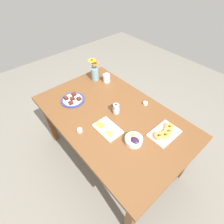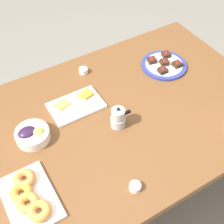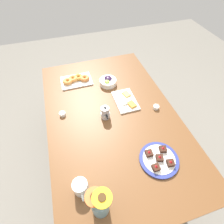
{
  "view_description": "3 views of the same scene",
  "coord_description": "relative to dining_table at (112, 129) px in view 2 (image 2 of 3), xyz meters",
  "views": [
    {
      "loc": [
        -0.92,
        0.8,
        1.99
      ],
      "look_at": [
        0.0,
        0.0,
        0.78
      ],
      "focal_mm": 28.0,
      "sensor_mm": 36.0,
      "label": 1
    },
    {
      "loc": [
        -0.5,
        -0.84,
        1.87
      ],
      "look_at": [
        0.0,
        0.0,
        0.78
      ],
      "focal_mm": 50.0,
      "sensor_mm": 36.0,
      "label": 2
    },
    {
      "loc": [
        0.84,
        -0.26,
        1.8
      ],
      "look_at": [
        0.0,
        0.0,
        0.78
      ],
      "focal_mm": 28.0,
      "sensor_mm": 36.0,
      "label": 3
    }
  ],
  "objects": [
    {
      "name": "ground_plane",
      "position": [
        0.0,
        0.0,
        -0.65
      ],
      "size": [
        6.0,
        6.0,
        0.0
      ],
      "primitive_type": "plane",
      "color": "slate"
    },
    {
      "name": "dining_table",
      "position": [
        0.0,
        0.0,
        0.0
      ],
      "size": [
        1.6,
        1.0,
        0.74
      ],
      "color": "brown",
      "rests_on": "ground_plane"
    },
    {
      "name": "grape_bowl",
      "position": [
        -0.37,
        0.08,
        0.12
      ],
      "size": [
        0.15,
        0.15,
        0.07
      ],
      "color": "white",
      "rests_on": "dining_table"
    },
    {
      "name": "cheese_platter",
      "position": [
        -0.11,
        0.16,
        0.1
      ],
      "size": [
        0.26,
        0.17,
        0.03
      ],
      "color": "white",
      "rests_on": "dining_table"
    },
    {
      "name": "croissant_platter",
      "position": [
        -0.49,
        -0.2,
        0.11
      ],
      "size": [
        0.19,
        0.28,
        0.05
      ],
      "color": "white",
      "rests_on": "dining_table"
    },
    {
      "name": "jam_cup_honey",
      "position": [
        -0.12,
        -0.37,
        0.1
      ],
      "size": [
        0.05,
        0.05,
        0.03
      ],
      "color": "white",
      "rests_on": "dining_table"
    },
    {
      "name": "jam_cup_berry",
      "position": [
        0.03,
        0.36,
        0.1
      ],
      "size": [
        0.05,
        0.05,
        0.03
      ],
      "color": "white",
      "rests_on": "dining_table"
    },
    {
      "name": "dessert_plate",
      "position": [
        0.45,
        0.18,
        0.1
      ],
      "size": [
        0.25,
        0.25,
        0.05
      ],
      "color": "navy",
      "rests_on": "dining_table"
    },
    {
      "name": "moka_pot",
      "position": [
        -0.0,
        -0.05,
        0.13
      ],
      "size": [
        0.11,
        0.07,
        0.12
      ],
      "color": "#B7B7BC",
      "rests_on": "dining_table"
    }
  ]
}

